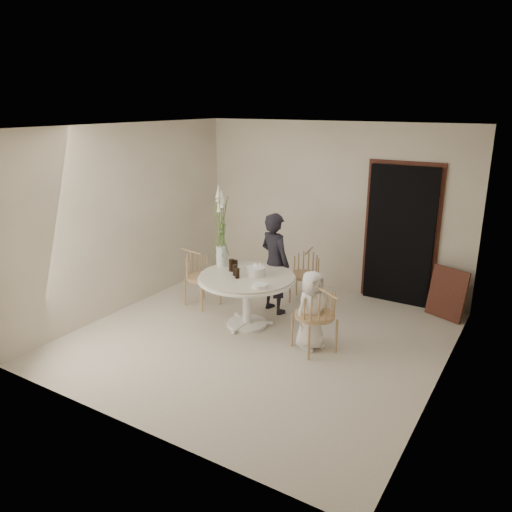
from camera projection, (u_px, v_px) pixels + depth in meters
The scene contains 18 objects.
ground at pixel (259, 337), 6.58m from camera, with size 4.50×4.50×0.00m, color beige.
room_shell at pixel (260, 218), 6.10m from camera, with size 4.50×4.50×4.50m.
doorway at pixel (400, 236), 7.49m from camera, with size 1.00×0.10×2.10m, color black.
door_trim at pixel (401, 231), 7.50m from camera, with size 1.12×0.03×2.22m, color brown.
table at pixel (247, 283), 6.78m from camera, with size 1.33×1.33×0.73m.
picture_frame at pixel (447, 293), 7.10m from camera, with size 0.55×0.04×0.74m, color brown.
chair_far at pixel (307, 268), 7.77m from camera, with size 0.47×0.50×0.77m.
chair_right at pixel (320, 312), 6.00m from camera, with size 0.65×0.64×0.86m.
chair_left at pixel (197, 270), 7.57m from camera, with size 0.54×0.51×0.83m.
girl at pixel (275, 263), 7.22m from camera, with size 0.54×0.36×1.49m, color black.
boy at pixel (312, 310), 6.18m from camera, with size 0.50×0.32×1.02m, color white.
birthday_cake at pixel (256, 271), 6.72m from camera, with size 0.25×0.25×0.17m.
cola_tumbler_a at pixel (235, 270), 6.73m from camera, with size 0.07×0.07×0.15m, color black.
cola_tumbler_b at pixel (237, 273), 6.62m from camera, with size 0.06×0.06×0.14m, color black.
cola_tumbler_c at pixel (235, 265), 6.92m from camera, with size 0.07×0.07×0.15m, color black.
cola_tumbler_d at pixel (232, 265), 6.90m from camera, with size 0.08×0.08×0.17m, color black.
plate_stack at pixel (260, 286), 6.30m from camera, with size 0.19×0.19×0.05m, color white.
flower_vase at pixel (221, 228), 6.97m from camera, with size 0.16×0.16×1.17m.
Camera 1 is at (3.07, -5.12, 2.98)m, focal length 35.00 mm.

